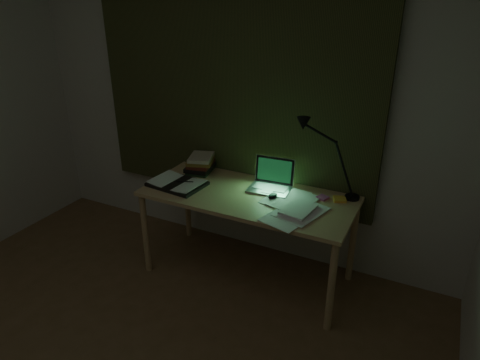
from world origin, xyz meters
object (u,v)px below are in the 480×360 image
object	(u,v)px
loose_papers	(291,207)
desk_lamp	(356,162)
open_textbook	(177,183)
laptop	(270,177)
book_stack	(200,163)
desk	(247,236)

from	to	relation	value
loose_papers	desk_lamp	world-z (taller)	desk_lamp
open_textbook	desk_lamp	world-z (taller)	desk_lamp
laptop	book_stack	size ratio (longest dim) A/B	1.49
laptop	book_stack	bearing A→B (deg)	169.95
book_stack	loose_papers	size ratio (longest dim) A/B	0.54
laptop	loose_papers	xyz separation A→B (m)	(0.23, -0.18, -0.09)
loose_papers	desk_lamp	bearing A→B (deg)	44.03
laptop	loose_papers	size ratio (longest dim) A/B	0.80
open_textbook	book_stack	xyz separation A→B (m)	(0.03, 0.28, 0.06)
open_textbook	loose_papers	bearing A→B (deg)	7.86
desk	loose_papers	size ratio (longest dim) A/B	3.60
laptop	loose_papers	world-z (taller)	laptop
book_stack	loose_papers	xyz separation A→B (m)	(0.82, -0.24, -0.06)
desk	book_stack	xyz separation A→B (m)	(-0.49, 0.19, 0.40)
laptop	open_textbook	bearing A→B (deg)	-164.90
laptop	loose_papers	distance (m)	0.31
desk	open_textbook	world-z (taller)	open_textbook
open_textbook	book_stack	world-z (taller)	book_stack
laptop	desk_lamp	xyz separation A→B (m)	(0.55, 0.13, 0.16)
book_stack	laptop	bearing A→B (deg)	-5.91
book_stack	desk_lamp	bearing A→B (deg)	3.25
desk_lamp	open_textbook	bearing A→B (deg)	-150.43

